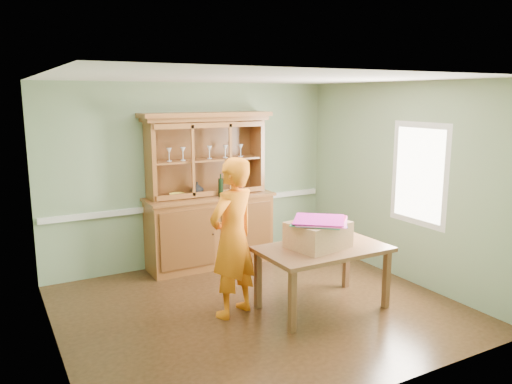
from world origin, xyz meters
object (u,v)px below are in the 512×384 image
china_hutch (209,213)px  cardboard_box (318,235)px  person (233,238)px  dining_table (323,254)px

china_hutch → cardboard_box: size_ratio=3.47×
china_hutch → person: china_hutch is taller
cardboard_box → dining_table: bearing=-28.8°
china_hutch → cardboard_box: (0.50, -2.06, 0.11)m
china_hutch → dining_table: bearing=-75.2°
china_hutch → dining_table: size_ratio=1.50×
person → china_hutch: bearing=-126.8°
cardboard_box → china_hutch: bearing=103.6°
person → dining_table: bearing=139.1°
dining_table → cardboard_box: (-0.06, 0.03, 0.24)m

